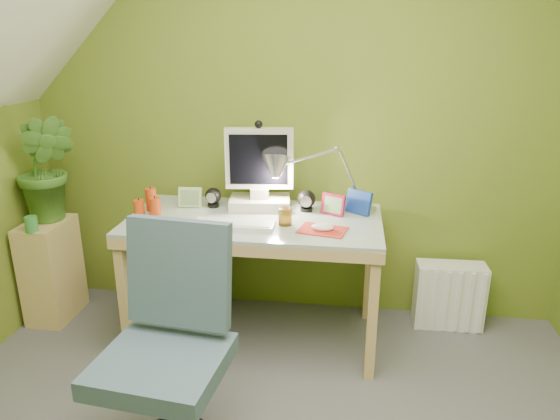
# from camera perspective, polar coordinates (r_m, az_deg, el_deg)

# --- Properties ---
(wall_back) EXTENTS (3.20, 0.01, 2.40)m
(wall_back) POSITION_cam_1_polar(r_m,az_deg,el_deg) (3.06, 1.59, 9.83)
(wall_back) COLOR olive
(wall_back) RESTS_ON floor
(desk) EXTENTS (1.37, 0.69, 0.74)m
(desk) POSITION_cam_1_polar(r_m,az_deg,el_deg) (2.94, -2.76, -7.66)
(desk) COLOR tan
(desk) RESTS_ON floor
(monitor) EXTENTS (0.39, 0.26, 0.51)m
(monitor) POSITION_cam_1_polar(r_m,az_deg,el_deg) (2.89, -2.29, 5.05)
(monitor) COLOR beige
(monitor) RESTS_ON desk
(speaker_left) EXTENTS (0.11, 0.11, 0.11)m
(speaker_left) POSITION_cam_1_polar(r_m,az_deg,el_deg) (2.99, -7.42, 1.39)
(speaker_left) COLOR black
(speaker_left) RESTS_ON desk
(speaker_right) EXTENTS (0.11, 0.11, 0.12)m
(speaker_right) POSITION_cam_1_polar(r_m,az_deg,el_deg) (2.89, 2.96, 1.05)
(speaker_right) COLOR black
(speaker_right) RESTS_ON desk
(keyboard) EXTENTS (0.42, 0.14, 0.02)m
(keyboard) POSITION_cam_1_polar(r_m,az_deg,el_deg) (2.68, -5.12, -1.59)
(keyboard) COLOR white
(keyboard) RESTS_ON desk
(mousepad) EXTENTS (0.27, 0.21, 0.01)m
(mousepad) POSITION_cam_1_polar(r_m,az_deg,el_deg) (2.62, 4.74, -2.24)
(mousepad) COLOR red
(mousepad) RESTS_ON desk
(mouse) EXTENTS (0.13, 0.10, 0.04)m
(mouse) POSITION_cam_1_polar(r_m,az_deg,el_deg) (2.62, 4.75, -1.90)
(mouse) COLOR white
(mouse) RESTS_ON mousepad
(amber_tumbler) EXTENTS (0.09, 0.09, 0.09)m
(amber_tumbler) POSITION_cam_1_polar(r_m,az_deg,el_deg) (2.68, 0.57, -0.72)
(amber_tumbler) COLOR #875D13
(amber_tumbler) RESTS_ON desk
(candle_cluster) EXTENTS (0.20, 0.18, 0.13)m
(candle_cluster) POSITION_cam_1_polar(r_m,az_deg,el_deg) (2.95, -14.38, 0.91)
(candle_cluster) COLOR #C53E11
(candle_cluster) RESTS_ON desk
(photo_frame_red) EXTENTS (0.13, 0.08, 0.12)m
(photo_frame_red) POSITION_cam_1_polar(r_m,az_deg,el_deg) (2.85, 5.89, 0.62)
(photo_frame_red) COLOR #AB1234
(photo_frame_red) RESTS_ON desk
(photo_frame_blue) EXTENTS (0.14, 0.10, 0.13)m
(photo_frame_blue) POSITION_cam_1_polar(r_m,az_deg,el_deg) (2.88, 8.71, 0.88)
(photo_frame_blue) COLOR #16399A
(photo_frame_blue) RESTS_ON desk
(photo_frame_green) EXTENTS (0.14, 0.03, 0.12)m
(photo_frame_green) POSITION_cam_1_polar(r_m,az_deg,el_deg) (3.00, -9.91, 1.41)
(photo_frame_green) COLOR #A9C688
(photo_frame_green) RESTS_ON desk
(desk_lamp) EXTENTS (0.54, 0.32, 0.55)m
(desk_lamp) POSITION_cam_1_polar(r_m,az_deg,el_deg) (2.84, 6.70, 5.09)
(desk_lamp) COLOR #BAB9BE
(desk_lamp) RESTS_ON desk
(side_ledge) EXTENTS (0.23, 0.36, 0.62)m
(side_ledge) POSITION_cam_1_polar(r_m,az_deg,el_deg) (3.47, -23.96, -6.08)
(side_ledge) COLOR tan
(side_ledge) RESTS_ON floor
(potted_plant) EXTENTS (0.36, 0.29, 0.64)m
(potted_plant) POSITION_cam_1_polar(r_m,az_deg,el_deg) (3.30, -24.43, 4.22)
(potted_plant) COLOR #3A6923
(potted_plant) RESTS_ON side_ledge
(green_cup) EXTENTS (0.08, 0.08, 0.09)m
(green_cup) POSITION_cam_1_polar(r_m,az_deg,el_deg) (3.22, -25.84, -1.41)
(green_cup) COLOR #3A8C3F
(green_cup) RESTS_ON side_ledge
(task_chair) EXTENTS (0.59, 0.59, 0.97)m
(task_chair) POSITION_cam_1_polar(r_m,az_deg,el_deg) (2.11, -13.00, -16.01)
(task_chair) COLOR #405769
(task_chair) RESTS_ON floor
(radiator) EXTENTS (0.40, 0.17, 0.40)m
(radiator) POSITION_cam_1_polar(r_m,az_deg,el_deg) (3.28, 18.23, -8.97)
(radiator) COLOR silver
(radiator) RESTS_ON floor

